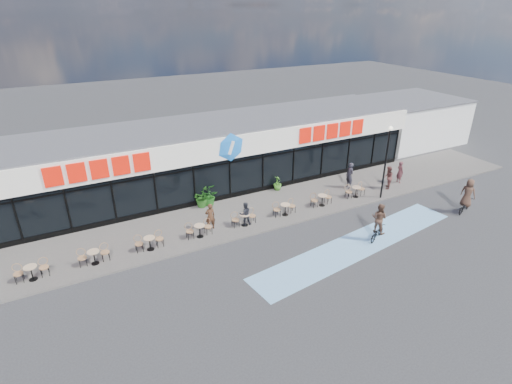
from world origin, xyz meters
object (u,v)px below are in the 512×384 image
potted_plant_left (208,196)px  lamp_post (386,156)px  patron_left (210,216)px  pedestrian_c (388,178)px  patron_right (245,214)px  cyclist_a (378,224)px  pedestrian_a (350,176)px  potted_plant_mid (201,198)px  cyclist_b (467,199)px  bistro_set_0 (31,271)px  potted_plant_right (277,183)px  pedestrian_b (400,172)px

potted_plant_left → lamp_post: bearing=-22.0°
patron_left → potted_plant_left: bearing=-105.3°
pedestrian_c → patron_right: bearing=-40.7°
patron_left → cyclist_a: bearing=150.2°
lamp_post → pedestrian_a: bearing=111.8°
potted_plant_left → pedestrian_c: (12.27, -3.46, 0.21)m
potted_plant_left → patron_right: size_ratio=0.86×
potted_plant_mid → patron_right: (1.49, -3.48, 0.12)m
patron_left → cyclist_b: 16.14m
potted_plant_mid → pedestrian_c: (12.78, -3.48, 0.22)m
cyclist_b → patron_left: bearing=160.6°
bistro_set_0 → potted_plant_right: size_ratio=1.47×
pedestrian_a → pedestrian_c: bearing=63.6°
bistro_set_0 → pedestrian_a: (20.30, 1.35, 0.48)m
cyclist_a → pedestrian_c: bearing=41.7°
cyclist_a → patron_left: bearing=146.6°
pedestrian_b → pedestrian_c: (-1.58, -0.40, 0.02)m
bistro_set_0 → pedestrian_b: bearing=0.9°
potted_plant_right → pedestrian_a: pedestrian_a is taller
lamp_post → pedestrian_a: (-0.91, 2.29, -2.05)m
potted_plant_right → pedestrian_b: 9.16m
potted_plant_left → cyclist_a: (6.94, -8.21, 0.23)m
patron_left → patron_right: patron_left is taller
potted_plant_left → pedestrian_b: size_ratio=0.76×
lamp_post → pedestrian_b: lamp_post is taller
lamp_post → bistro_set_0: lamp_post is taller
potted_plant_mid → patron_left: 3.03m
potted_plant_mid → cyclist_a: (7.44, -8.23, 0.24)m
potted_plant_right → patron_right: bearing=-141.0°
cyclist_b → patron_right: bearing=159.8°
pedestrian_a → potted_plant_right: bearing=-109.5°
pedestrian_b → patron_left: bearing=96.4°
patron_left → pedestrian_c: size_ratio=0.97×
patron_left → pedestrian_a: size_ratio=0.87×
potted_plant_mid → cyclist_a: bearing=-47.9°
potted_plant_right → cyclist_a: 8.36m
patron_left → pedestrian_a: pedestrian_a is taller
potted_plant_right → lamp_post: bearing=-37.5°
potted_plant_left → pedestrian_c: size_ratio=0.75×
potted_plant_left → potted_plant_mid: 0.50m
potted_plant_mid → potted_plant_right: 5.71m
pedestrian_a → patron_right: bearing=-77.4°
potted_plant_mid → pedestrian_c: size_ratio=0.73×
potted_plant_left → cyclist_b: bearing=-30.4°
pedestrian_c → potted_plant_left: bearing=-56.4°
bistro_set_0 → potted_plant_right: (15.57, 3.39, 0.07)m
potted_plant_left → pedestrian_b: bearing=-12.4°
potted_plant_left → potted_plant_right: potted_plant_left is taller
patron_left → pedestrian_a: (10.96, 0.87, 0.13)m
patron_right → potted_plant_left: bearing=-64.8°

